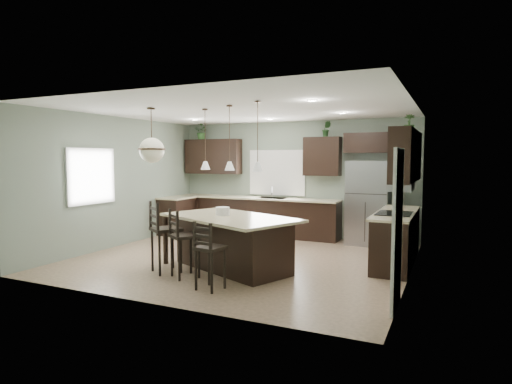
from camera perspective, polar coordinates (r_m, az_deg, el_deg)
The scene contains 33 objects.
ground at distance 8.24m, azimuth -1.82°, elevation -8.88°, with size 6.00×6.00×0.00m, color #9E8466.
pantry_door at distance 5.71m, azimuth 18.33°, elevation -4.69°, with size 0.04×0.82×2.04m, color white.
window_back at distance 10.68m, azimuth 2.83°, elevation 2.60°, with size 1.35×0.02×1.00m, color white.
window_left at distance 9.16m, azimuth -21.16°, elevation 1.97°, with size 0.02×1.10×1.00m, color white.
left_return_cabs at distance 10.97m, azimuth -10.50°, elevation -3.19°, with size 0.60×0.90×0.90m, color black.
left_return_countertop at distance 10.90m, azimuth -10.45°, elevation -0.74°, with size 0.66×0.96×0.04m, color beige.
back_lower_cabs at distance 10.69m, azimuth -0.01°, elevation -3.31°, with size 4.20×0.60×0.90m, color black.
back_countertop at distance 10.62m, azimuth -0.05°, elevation -0.81°, with size 4.20×0.66×0.04m, color beige.
sink_inset at distance 10.43m, azimuth 2.19°, elevation -0.82°, with size 0.70×0.45×0.01m, color gray.
faucet at distance 10.39m, azimuth 2.13°, elevation -0.04°, with size 0.02×0.02×0.28m, color silver.
back_upper_left at distance 11.31m, azimuth -5.74°, elevation 4.72°, with size 1.55×0.34×0.90m, color black.
back_upper_right at distance 10.13m, azimuth 8.83°, elevation 4.71°, with size 0.85×0.34×0.90m, color black.
fridge_header at distance 9.90m, azimuth 14.74°, elevation 6.36°, with size 1.05×0.34×0.45m, color black.
right_lower_cabs at distance 8.22m, azimuth 18.25°, elevation -5.94°, with size 0.60×2.35×0.90m, color black.
right_countertop at distance 8.15m, azimuth 18.20°, elevation -2.68°, with size 0.66×2.35×0.04m, color beige.
cooktop at distance 7.87m, azimuth 17.97°, elevation -2.74°, with size 0.58×0.75×0.02m, color black.
wall_oven_front at distance 7.99m, azimuth 15.84°, elevation -6.18°, with size 0.01×0.72×0.60m, color gray.
right_upper_cabs at distance 8.07m, azimuth 19.44°, elevation 4.55°, with size 0.34×2.35×0.90m, color black.
microwave at distance 7.81m, azimuth 18.80°, elevation 1.64°, with size 0.40×0.75×0.40m, color gray.
refrigerator at distance 9.77m, azimuth 14.77°, elevation -1.40°, with size 0.90×0.74×1.85m, color #97979F.
kitchen_island at distance 7.37m, azimuth -3.49°, elevation -6.82°, with size 2.36×1.34×0.92m, color black.
serving_dish at distance 7.44m, azimuth -4.47°, elevation -2.56°, with size 0.24×0.24×0.14m, color silver.
bar_stool_left at distance 7.32m, azimuth -11.89°, elevation -5.90°, with size 0.44×0.44×1.20m, color black.
bar_stool_center at distance 6.97m, azimuth -9.45°, elevation -6.78°, with size 0.41×0.41×1.10m, color black.
bar_stool_right at distance 6.29m, azimuth -6.12°, elevation -8.41°, with size 0.38×0.38×1.01m, color black.
pendant_left at distance 7.79m, azimuth -6.79°, elevation 7.00°, with size 0.17×0.17×1.10m, color silver, non-canonical shape.
pendant_center at distance 7.23m, azimuth -3.55°, elevation 7.21°, with size 0.17×0.17×1.10m, color silver, non-canonical shape.
pendant_right at distance 6.70m, azimuth 0.21°, elevation 7.43°, with size 0.17×0.17×1.10m, color silver, non-canonical shape.
chandelier at distance 7.85m, azimuth -13.76°, elevation 7.34°, with size 0.49×0.49×0.97m, color beige, non-canonical shape.
plant_back_left at distance 11.47m, azimuth -7.21°, elevation 7.99°, with size 0.37×0.32×0.41m, color #2B5525.
plant_back_right at distance 10.10m, azimuth 9.37°, elevation 8.28°, with size 0.20×0.16×0.36m, color #22471F.
plant_right_wall at distance 8.73m, azimuth 19.75°, elevation 8.63°, with size 0.20×0.20×0.35m, color #2F5324.
room_shell at distance 8.01m, azimuth -1.85°, elevation 3.02°, with size 6.00×6.00×6.00m.
Camera 1 is at (3.60, -7.16, 1.92)m, focal length 30.00 mm.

